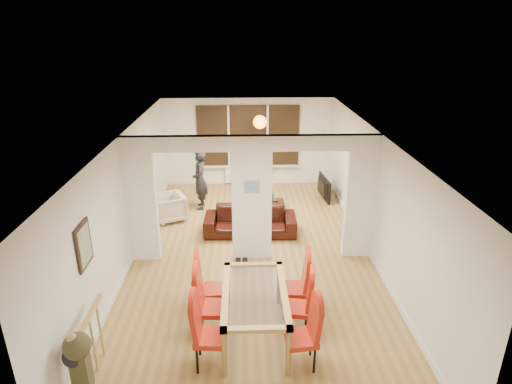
{
  "coord_description": "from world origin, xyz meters",
  "views": [
    {
      "loc": [
        -0.18,
        -7.91,
        4.54
      ],
      "look_at": [
        0.1,
        0.6,
        1.21
      ],
      "focal_mm": 30.0,
      "sensor_mm": 36.0,
      "label": 1
    }
  ],
  "objects_px": {
    "dining_chair_lb": "(212,304)",
    "person": "(200,180)",
    "dining_chair_la": "(210,332)",
    "dining_chair_lc": "(210,286)",
    "sofa": "(250,221)",
    "bowl": "(273,201)",
    "coffee_table": "(267,205)",
    "television": "(321,188)",
    "dining_table": "(255,314)",
    "dining_chair_ra": "(301,334)",
    "armchair": "(170,207)",
    "dining_chair_rc": "(294,285)",
    "dining_chair_rb": "(298,304)",
    "bottle": "(272,198)"
  },
  "relations": [
    {
      "from": "person",
      "to": "bowl",
      "type": "bearing_deg",
      "value": 81.17
    },
    {
      "from": "dining_chair_ra",
      "to": "coffee_table",
      "type": "relative_size",
      "value": 1.16
    },
    {
      "from": "dining_chair_la",
      "to": "person",
      "type": "distance_m",
      "value": 5.71
    },
    {
      "from": "coffee_table",
      "to": "dining_table",
      "type": "bearing_deg",
      "value": -95.35
    },
    {
      "from": "armchair",
      "to": "television",
      "type": "height_order",
      "value": "armchair"
    },
    {
      "from": "dining_chair_la",
      "to": "bowl",
      "type": "xyz_separation_m",
      "value": [
        1.28,
        5.52,
        -0.31
      ]
    },
    {
      "from": "dining_chair_rc",
      "to": "sofa",
      "type": "distance_m",
      "value": 3.09
    },
    {
      "from": "dining_table",
      "to": "person",
      "type": "relative_size",
      "value": 1.1
    },
    {
      "from": "dining_chair_lc",
      "to": "armchair",
      "type": "xyz_separation_m",
      "value": [
        -1.27,
        3.76,
        -0.19
      ]
    },
    {
      "from": "dining_chair_la",
      "to": "dining_chair_lc",
      "type": "distance_m",
      "value": 1.18
    },
    {
      "from": "dining_table",
      "to": "coffee_table",
      "type": "relative_size",
      "value": 1.9
    },
    {
      "from": "dining_table",
      "to": "bottle",
      "type": "relative_size",
      "value": 6.43
    },
    {
      "from": "dining_chair_la",
      "to": "coffee_table",
      "type": "height_order",
      "value": "dining_chair_la"
    },
    {
      "from": "dining_chair_lc",
      "to": "dining_chair_lb",
      "type": "bearing_deg",
      "value": -86.37
    },
    {
      "from": "sofa",
      "to": "bowl",
      "type": "distance_m",
      "value": 1.52
    },
    {
      "from": "dining_chair_lb",
      "to": "armchair",
      "type": "bearing_deg",
      "value": 110.18
    },
    {
      "from": "dining_chair_lc",
      "to": "dining_chair_ra",
      "type": "relative_size",
      "value": 0.99
    },
    {
      "from": "dining_chair_la",
      "to": "dining_chair_ra",
      "type": "bearing_deg",
      "value": 0.96
    },
    {
      "from": "television",
      "to": "bowl",
      "type": "xyz_separation_m",
      "value": [
        -1.37,
        -0.73,
        -0.07
      ]
    },
    {
      "from": "dining_table",
      "to": "person",
      "type": "distance_m",
      "value": 5.26
    },
    {
      "from": "dining_chair_ra",
      "to": "armchair",
      "type": "distance_m",
      "value": 5.64
    },
    {
      "from": "television",
      "to": "coffee_table",
      "type": "relative_size",
      "value": 1.18
    },
    {
      "from": "dining_chair_lb",
      "to": "dining_table",
      "type": "bearing_deg",
      "value": -3.02
    },
    {
      "from": "dining_chair_lb",
      "to": "bowl",
      "type": "bearing_deg",
      "value": 78.11
    },
    {
      "from": "dining_chair_rc",
      "to": "person",
      "type": "height_order",
      "value": "person"
    },
    {
      "from": "dining_chair_lc",
      "to": "dining_chair_rc",
      "type": "distance_m",
      "value": 1.39
    },
    {
      "from": "armchair",
      "to": "bottle",
      "type": "distance_m",
      "value": 2.65
    },
    {
      "from": "dining_chair_ra",
      "to": "dining_chair_lc",
      "type": "bearing_deg",
      "value": 130.53
    },
    {
      "from": "dining_table",
      "to": "sofa",
      "type": "bearing_deg",
      "value": 89.92
    },
    {
      "from": "sofa",
      "to": "person",
      "type": "distance_m",
      "value": 2.05
    },
    {
      "from": "sofa",
      "to": "bowl",
      "type": "relative_size",
      "value": 9.58
    },
    {
      "from": "sofa",
      "to": "bowl",
      "type": "height_order",
      "value": "sofa"
    },
    {
      "from": "dining_chair_lc",
      "to": "dining_chair_rb",
      "type": "relative_size",
      "value": 1.01
    },
    {
      "from": "sofa",
      "to": "dining_chair_rc",
      "type": "bearing_deg",
      "value": -75.82
    },
    {
      "from": "dining_chair_lb",
      "to": "dining_chair_lc",
      "type": "height_order",
      "value": "dining_chair_lb"
    },
    {
      "from": "dining_chair_lc",
      "to": "coffee_table",
      "type": "xyz_separation_m",
      "value": [
        1.18,
        4.37,
        -0.42
      ]
    },
    {
      "from": "television",
      "to": "bottle",
      "type": "relative_size",
      "value": 4.0
    },
    {
      "from": "dining_chair_la",
      "to": "person",
      "type": "height_order",
      "value": "person"
    },
    {
      "from": "dining_chair_lb",
      "to": "person",
      "type": "relative_size",
      "value": 0.71
    },
    {
      "from": "sofa",
      "to": "armchair",
      "type": "distance_m",
      "value": 2.14
    },
    {
      "from": "dining_chair_ra",
      "to": "television",
      "type": "distance_m",
      "value": 6.45
    },
    {
      "from": "dining_chair_rc",
      "to": "dining_chair_lc",
      "type": "bearing_deg",
      "value": -178.59
    },
    {
      "from": "dining_chair_ra",
      "to": "dining_chair_rb",
      "type": "bearing_deg",
      "value": 79.68
    },
    {
      "from": "dining_table",
      "to": "dining_chair_ra",
      "type": "distance_m",
      "value": 0.9
    },
    {
      "from": "dining_table",
      "to": "coffee_table",
      "type": "height_order",
      "value": "dining_table"
    },
    {
      "from": "dining_chair_lc",
      "to": "television",
      "type": "xyz_separation_m",
      "value": [
        2.73,
        5.07,
        -0.21
      ]
    },
    {
      "from": "dining_table",
      "to": "dining_chair_ra",
      "type": "height_order",
      "value": "dining_chair_ra"
    },
    {
      "from": "dining_chair_la",
      "to": "bowl",
      "type": "relative_size",
      "value": 4.97
    },
    {
      "from": "person",
      "to": "television",
      "type": "height_order",
      "value": "person"
    },
    {
      "from": "dining_chair_la",
      "to": "dining_chair_rc",
      "type": "distance_m",
      "value": 1.74
    }
  ]
}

